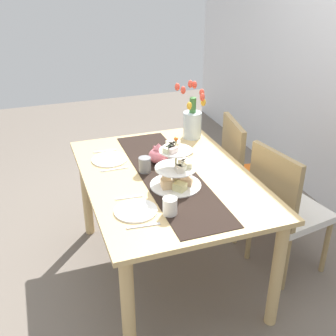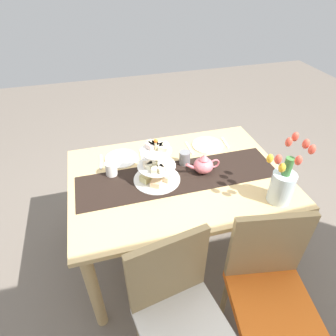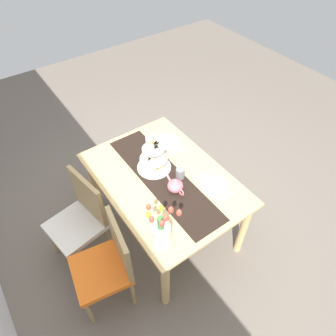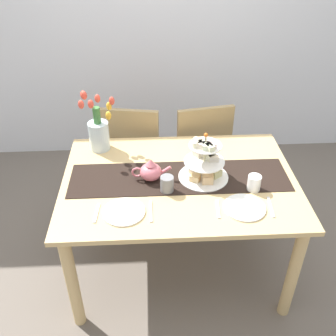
{
  "view_description": "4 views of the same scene",
  "coord_description": "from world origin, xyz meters",
  "px_view_note": "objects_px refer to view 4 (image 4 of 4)",
  "views": [
    {
      "loc": [
        2.14,
        -0.74,
        1.95
      ],
      "look_at": [
        -0.03,
        0.01,
        0.78
      ],
      "focal_mm": 44.72,
      "sensor_mm": 36.0,
      "label": 1
    },
    {
      "loc": [
        0.45,
        1.39,
        1.94
      ],
      "look_at": [
        0.07,
        0.01,
        0.84
      ],
      "focal_mm": 30.65,
      "sensor_mm": 36.0,
      "label": 2
    },
    {
      "loc": [
        -1.44,
        0.98,
        2.7
      ],
      "look_at": [
        0.0,
        -0.05,
        0.84
      ],
      "focal_mm": 32.5,
      "sensor_mm": 36.0,
      "label": 3
    },
    {
      "loc": [
        -0.17,
        -1.86,
        2.13
      ],
      "look_at": [
        -0.07,
        0.07,
        0.78
      ],
      "focal_mm": 41.22,
      "sensor_mm": 36.0,
      "label": 4
    }
  ],
  "objects_px": {
    "chair_left": "(135,150)",
    "dinner_plate_right": "(245,208)",
    "fork_right": "(218,209)",
    "chair_right": "(199,148)",
    "mug_white_text": "(254,183)",
    "teapot": "(150,171)",
    "knife_right": "(271,207)",
    "dining_table": "(179,193)",
    "fork_left": "(97,213)",
    "knife_left": "(151,211)",
    "dinner_plate_left": "(124,212)",
    "tulip_vase": "(99,130)",
    "tiered_cake_stand": "(205,163)",
    "mug_grey": "(167,184)"
  },
  "relations": [
    {
      "from": "chair_left",
      "to": "dinner_plate_right",
      "type": "relative_size",
      "value": 3.96
    },
    {
      "from": "chair_left",
      "to": "fork_right",
      "type": "height_order",
      "value": "chair_left"
    },
    {
      "from": "chair_left",
      "to": "chair_right",
      "type": "relative_size",
      "value": 1.0
    },
    {
      "from": "dinner_plate_right",
      "to": "mug_white_text",
      "type": "xyz_separation_m",
      "value": [
        0.09,
        0.16,
        0.04
      ]
    },
    {
      "from": "teapot",
      "to": "knife_right",
      "type": "relative_size",
      "value": 1.4
    },
    {
      "from": "dining_table",
      "to": "mug_white_text",
      "type": "xyz_separation_m",
      "value": [
        0.42,
        -0.13,
        0.16
      ]
    },
    {
      "from": "fork_left",
      "to": "knife_left",
      "type": "bearing_deg",
      "value": 0.0
    },
    {
      "from": "dinner_plate_left",
      "to": "dinner_plate_right",
      "type": "relative_size",
      "value": 1.0
    },
    {
      "from": "knife_right",
      "to": "chair_left",
      "type": "bearing_deg",
      "value": 127.17
    },
    {
      "from": "teapot",
      "to": "dinner_plate_right",
      "type": "bearing_deg",
      "value": -30.04
    },
    {
      "from": "chair_right",
      "to": "dinner_plate_right",
      "type": "xyz_separation_m",
      "value": [
        0.11,
        -1.02,
        0.25
      ]
    },
    {
      "from": "chair_right",
      "to": "fork_right",
      "type": "xyz_separation_m",
      "value": [
        -0.03,
        -1.02,
        0.25
      ]
    },
    {
      "from": "dinner_plate_left",
      "to": "fork_right",
      "type": "distance_m",
      "value": 0.51
    },
    {
      "from": "fork_left",
      "to": "mug_white_text",
      "type": "bearing_deg",
      "value": 10.27
    },
    {
      "from": "teapot",
      "to": "dinner_plate_left",
      "type": "distance_m",
      "value": 0.33
    },
    {
      "from": "fork_right",
      "to": "mug_white_text",
      "type": "distance_m",
      "value": 0.28
    },
    {
      "from": "chair_left",
      "to": "knife_right",
      "type": "bearing_deg",
      "value": -52.83
    },
    {
      "from": "knife_left",
      "to": "knife_right",
      "type": "xyz_separation_m",
      "value": [
        0.65,
        0.0,
        0.0
      ]
    },
    {
      "from": "dining_table",
      "to": "tulip_vase",
      "type": "relative_size",
      "value": 3.4
    },
    {
      "from": "dining_table",
      "to": "dinner_plate_left",
      "type": "height_order",
      "value": "dinner_plate_left"
    },
    {
      "from": "teapot",
      "to": "knife_left",
      "type": "xyz_separation_m",
      "value": [
        -0.0,
        -0.29,
        -0.06
      ]
    },
    {
      "from": "knife_left",
      "to": "dinner_plate_right",
      "type": "xyz_separation_m",
      "value": [
        0.51,
        0.0,
        0.0
      ]
    },
    {
      "from": "tiered_cake_stand",
      "to": "fork_right",
      "type": "relative_size",
      "value": 2.03
    },
    {
      "from": "tulip_vase",
      "to": "chair_right",
      "type": "bearing_deg",
      "value": 26.34
    },
    {
      "from": "knife_left",
      "to": "dinner_plate_left",
      "type": "bearing_deg",
      "value": 180.0
    },
    {
      "from": "tulip_vase",
      "to": "dinner_plate_left",
      "type": "height_order",
      "value": "tulip_vase"
    },
    {
      "from": "chair_right",
      "to": "fork_left",
      "type": "bearing_deg",
      "value": -123.96
    },
    {
      "from": "chair_right",
      "to": "mug_white_text",
      "type": "bearing_deg",
      "value": -76.94
    },
    {
      "from": "tiered_cake_stand",
      "to": "mug_white_text",
      "type": "height_order",
      "value": "tiered_cake_stand"
    },
    {
      "from": "dining_table",
      "to": "dinner_plate_right",
      "type": "distance_m",
      "value": 0.46
    },
    {
      "from": "teapot",
      "to": "fork_left",
      "type": "height_order",
      "value": "teapot"
    },
    {
      "from": "chair_right",
      "to": "knife_right",
      "type": "xyz_separation_m",
      "value": [
        0.26,
        -1.02,
        0.25
      ]
    },
    {
      "from": "chair_left",
      "to": "knife_left",
      "type": "height_order",
      "value": "chair_left"
    },
    {
      "from": "mug_grey",
      "to": "mug_white_text",
      "type": "xyz_separation_m",
      "value": [
        0.5,
        -0.01,
        -0.0
      ]
    },
    {
      "from": "knife_left",
      "to": "mug_grey",
      "type": "height_order",
      "value": "mug_grey"
    },
    {
      "from": "chair_right",
      "to": "tulip_vase",
      "type": "xyz_separation_m",
      "value": [
        -0.72,
        -0.36,
        0.38
      ]
    },
    {
      "from": "tiered_cake_stand",
      "to": "fork_left",
      "type": "distance_m",
      "value": 0.69
    },
    {
      "from": "fork_left",
      "to": "fork_right",
      "type": "height_order",
      "value": "same"
    },
    {
      "from": "fork_left",
      "to": "teapot",
      "type": "bearing_deg",
      "value": 44.8
    },
    {
      "from": "tiered_cake_stand",
      "to": "tulip_vase",
      "type": "bearing_deg",
      "value": 150.63
    },
    {
      "from": "fork_left",
      "to": "dinner_plate_right",
      "type": "relative_size",
      "value": 0.65
    },
    {
      "from": "fork_right",
      "to": "knife_right",
      "type": "relative_size",
      "value": 0.88
    },
    {
      "from": "teapot",
      "to": "fork_right",
      "type": "xyz_separation_m",
      "value": [
        0.36,
        -0.29,
        -0.06
      ]
    },
    {
      "from": "dining_table",
      "to": "teapot",
      "type": "relative_size",
      "value": 5.88
    },
    {
      "from": "dinner_plate_left",
      "to": "knife_right",
      "type": "height_order",
      "value": "dinner_plate_left"
    },
    {
      "from": "teapot",
      "to": "mug_grey",
      "type": "bearing_deg",
      "value": -52.34
    },
    {
      "from": "chair_right",
      "to": "tulip_vase",
      "type": "distance_m",
      "value": 0.89
    },
    {
      "from": "dinner_plate_right",
      "to": "fork_right",
      "type": "relative_size",
      "value": 1.53
    },
    {
      "from": "tiered_cake_stand",
      "to": "teapot",
      "type": "xyz_separation_m",
      "value": [
        -0.32,
        -0.0,
        -0.04
      ]
    },
    {
      "from": "fork_left",
      "to": "dinner_plate_right",
      "type": "distance_m",
      "value": 0.8
    }
  ]
}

